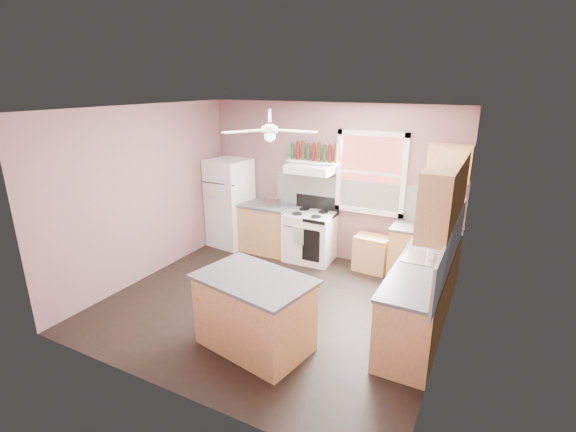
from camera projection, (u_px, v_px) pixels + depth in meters
The scene contains 32 objects.
floor at pixel (272, 304), 5.93m from camera, with size 4.50×4.50×0.00m, color black.
ceiling at pixel (269, 109), 5.09m from camera, with size 4.50×4.50×0.00m, color white.
wall_back at pixel (329, 183), 7.22m from camera, with size 4.50×0.05×2.70m, color #775254.
wall_right at pixel (453, 243), 4.51m from camera, with size 0.05×4.00×2.70m, color #775254.
wall_left at pixel (144, 194), 6.51m from camera, with size 0.05×4.00×2.70m, color #775254.
backsplash_back at pixel (352, 196), 7.04m from camera, with size 2.90×0.03×0.55m, color white.
backsplash_right at pixel (451, 248), 4.84m from camera, with size 0.03×2.60×0.55m, color white.
window_view at pixel (371, 173), 6.78m from camera, with size 1.00×0.02×1.20m, color brown.
window_frame at pixel (371, 173), 6.75m from camera, with size 1.16×0.07×1.36m, color white.
refrigerator at pixel (230, 203), 7.88m from camera, with size 0.70×0.68×1.66m, color white.
base_cabinet_left at pixel (267, 229), 7.69m from camera, with size 0.90×0.60×0.86m, color #A87646.
counter_left at pixel (267, 205), 7.56m from camera, with size 0.92×0.62×0.04m, color #464649.
toaster at pixel (272, 202), 7.35m from camera, with size 0.28×0.16×0.18m, color silver.
stove at pixel (310, 237), 7.30m from camera, with size 0.81×0.64×0.86m, color white.
range_hood at pixel (310, 169), 7.01m from camera, with size 0.78×0.50×0.14m, color white.
bottle_shelf at pixel (313, 162), 7.08m from camera, with size 0.90×0.26×0.03m, color white.
cart at pixel (372, 255), 6.92m from camera, with size 0.55×0.37×0.55m, color #A87646.
base_cabinet_corner at pixel (424, 257), 6.46m from camera, with size 1.00×0.60×0.86m, color #A87646.
base_cabinet_right at pixel (420, 300), 5.19m from camera, with size 0.60×2.20×0.86m, color #A87646.
counter_corner at pixel (427, 229), 6.32m from camera, with size 1.02×0.62×0.04m, color #464649.
counter_right at pixel (422, 266), 5.06m from camera, with size 0.62×2.22×0.04m, color #464649.
sink at pixel (425, 259), 5.22m from camera, with size 0.55×0.45×0.03m, color silver.
faucet at pixel (439, 256), 5.13m from camera, with size 0.03×0.03×0.14m, color silver.
upper_cabinet_right at pixel (445, 192), 4.89m from camera, with size 0.33×1.80×0.76m, color #A87646.
upper_cabinet_corner at pixel (450, 163), 6.03m from camera, with size 0.60×0.33×0.52m, color #A87646.
paper_towel at pixel (453, 206), 6.20m from camera, with size 0.12×0.12×0.26m, color white.
island at pixel (255, 314), 4.87m from camera, with size 1.25×0.79×0.86m, color #A87646.
island_top at pixel (254, 279), 4.73m from camera, with size 1.32×0.86×0.04m, color #464649.
ceiling_fan_hub at pixel (270, 130), 5.17m from camera, with size 0.20×0.20×0.08m, color white.
soap_bottle at pixel (430, 251), 5.17m from camera, with size 0.09×0.09×0.23m, color silver.
red_caddy at pixel (443, 239), 5.74m from camera, with size 0.18×0.12×0.10m, color #B60F24.
wine_bottles at pixel (314, 152), 7.02m from camera, with size 0.86×0.06×0.31m.
Camera 1 is at (2.62, -4.55, 3.02)m, focal length 26.00 mm.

